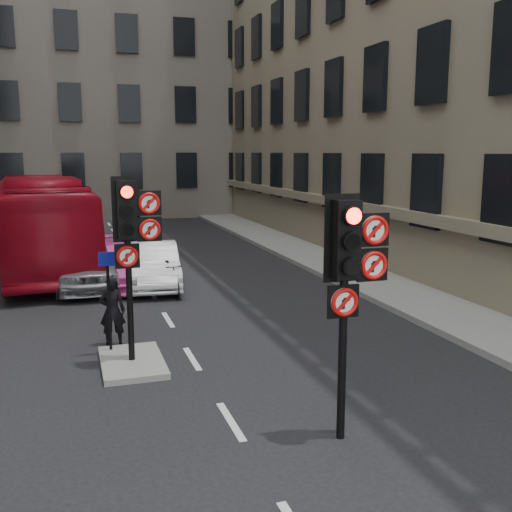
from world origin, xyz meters
TOP-DOWN VIEW (x-y plane):
  - ground at (0.00, 0.00)m, footprint 120.00×120.00m
  - pavement_right at (7.20, 12.00)m, footprint 3.00×50.00m
  - centre_island at (-1.20, 5.00)m, footprint 1.20×2.00m
  - building_far at (0.00, 38.00)m, footprint 30.00×14.00m
  - signal_near at (1.49, 0.99)m, footprint 0.91×0.40m
  - signal_far at (-1.11, 4.99)m, footprint 0.91×0.40m
  - car_silver at (-1.83, 12.42)m, footprint 1.97×4.66m
  - car_white at (0.22, 11.89)m, footprint 1.79×4.22m
  - car_pink at (-0.76, 12.58)m, footprint 1.96×4.69m
  - bus_red at (-3.16, 16.24)m, footprint 3.75×11.94m
  - motorcycle at (0.50, 10.53)m, footprint 0.69×1.71m
  - motorcyclist at (-1.45, 6.40)m, footprint 0.59×0.43m
  - info_sign at (-1.55, 5.73)m, footprint 0.35×0.10m

SIDE VIEW (x-z plane):
  - ground at x=0.00m, z-range 0.00..0.00m
  - centre_island at x=-1.20m, z-range 0.00..0.12m
  - pavement_right at x=7.20m, z-range 0.00..0.16m
  - motorcycle at x=0.50m, z-range 0.00..1.00m
  - car_white at x=0.22m, z-range 0.00..1.35m
  - car_pink at x=-0.76m, z-range 0.00..1.35m
  - motorcyclist at x=-1.45m, z-range 0.00..1.52m
  - car_silver at x=-1.83m, z-range 0.00..1.57m
  - info_sign at x=-1.55m, z-range 0.42..2.47m
  - bus_red at x=-3.16m, z-range 0.00..3.27m
  - signal_near at x=1.49m, z-range 0.79..4.37m
  - signal_far at x=-1.11m, z-range 0.91..4.49m
  - building_far at x=0.00m, z-range 0.00..20.00m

